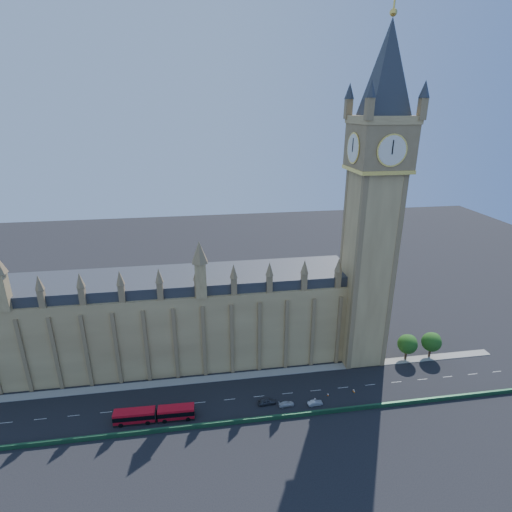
{
  "coord_description": "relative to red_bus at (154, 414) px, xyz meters",
  "views": [
    {
      "loc": [
        -10.19,
        -87.41,
        73.71
      ],
      "look_at": [
        4.74,
        10.0,
        37.14
      ],
      "focal_mm": 28.0,
      "sensor_mm": 36.0,
      "label": 1
    }
  ],
  "objects": [
    {
      "name": "tree_east_far",
      "position": [
        83.49,
        14.79,
        3.87
      ],
      "size": [
        6.0,
        6.0,
        8.5
      ],
      "color": "#382619",
      "rests_on": "ground"
    },
    {
      "name": "car_silver",
      "position": [
        41.48,
        -0.86,
        -1.12
      ],
      "size": [
        4.08,
        1.71,
        1.31
      ],
      "primitive_type": "imported",
      "rotation": [
        0.0,
        0.0,
        1.65
      ],
      "color": "#A8A9AF",
      "rests_on": "ground"
    },
    {
      "name": "bridge_parapet",
      "position": [
        23.27,
        -4.29,
        -1.18
      ],
      "size": [
        160.0,
        0.6,
        1.2
      ],
      "primitive_type": "cube",
      "color": "#1E4C2D",
      "rests_on": "ground"
    },
    {
      "name": "car_grey",
      "position": [
        28.92,
        1.47,
        -0.97
      ],
      "size": [
        4.86,
        2.19,
        1.62
      ],
      "primitive_type": "imported",
      "rotation": [
        0.0,
        0.0,
        1.63
      ],
      "color": "#383A3F",
      "rests_on": "ground"
    },
    {
      "name": "cone_a",
      "position": [
        53.64,
        2.27,
        -1.44
      ],
      "size": [
        0.49,
        0.49,
        0.68
      ],
      "rotation": [
        0.0,
        0.0,
        -0.17
      ],
      "color": "black",
      "rests_on": "ground"
    },
    {
      "name": "tree_east_near",
      "position": [
        75.49,
        14.79,
        3.87
      ],
      "size": [
        6.0,
        6.0,
        8.5
      ],
      "color": "#382619",
      "rests_on": "ground"
    },
    {
      "name": "cone_d",
      "position": [
        41.95,
        0.89,
        -1.4
      ],
      "size": [
        0.58,
        0.58,
        0.77
      ],
      "rotation": [
        0.0,
        0.0,
        0.22
      ],
      "color": "black",
      "rests_on": "ground"
    },
    {
      "name": "cone_b",
      "position": [
        46.0,
        2.16,
        -1.43
      ],
      "size": [
        0.44,
        0.44,
        0.7
      ],
      "rotation": [
        0.0,
        0.0,
        0.0
      ],
      "color": "black",
      "rests_on": "ground"
    },
    {
      "name": "ground",
      "position": [
        23.27,
        4.71,
        -1.78
      ],
      "size": [
        400.0,
        400.0,
        0.0
      ],
      "primitive_type": "plane",
      "color": "black",
      "rests_on": "ground"
    },
    {
      "name": "cone_c",
      "position": [
        53.56,
        2.76,
        -1.4
      ],
      "size": [
        0.52,
        0.52,
        0.76
      ],
      "rotation": [
        0.0,
        0.0,
        0.08
      ],
      "color": "black",
      "rests_on": "ground"
    },
    {
      "name": "red_bus",
      "position": [
        0.0,
        0.0,
        0.0
      ],
      "size": [
        19.92,
        3.6,
        3.38
      ],
      "rotation": [
        0.0,
        0.0,
        -0.03
      ],
      "color": "red",
      "rests_on": "ground"
    },
    {
      "name": "elizabeth_tower",
      "position": [
        61.27,
        18.7,
        52.78
      ],
      "size": [
        20.59,
        20.59,
        105.0
      ],
      "color": "#9A7B4A",
      "rests_on": "ground"
    },
    {
      "name": "car_white",
      "position": [
        33.88,
        -0.01,
        -1.19
      ],
      "size": [
        4.21,
        2.01,
        1.18
      ],
      "primitive_type": "imported",
      "rotation": [
        0.0,
        0.0,
        1.66
      ],
      "color": "silver",
      "rests_on": "ground"
    },
    {
      "name": "palace_westminster",
      "position": [
        -1.73,
        26.71,
        12.09
      ],
      "size": [
        120.0,
        20.0,
        28.0
      ],
      "color": "#9A7B4A",
      "rests_on": "ground"
    },
    {
      "name": "kerb_north",
      "position": [
        23.27,
        14.21,
        -1.7
      ],
      "size": [
        160.0,
        3.0,
        0.16
      ],
      "primitive_type": "cube",
      "color": "gray",
      "rests_on": "ground"
    }
  ]
}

